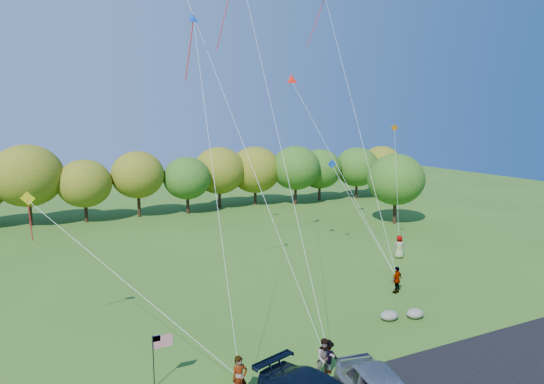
{
  "coord_description": "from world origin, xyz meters",
  "views": [
    {
      "loc": [
        -10.11,
        -17.53,
        11.39
      ],
      "look_at": [
        1.53,
        6.0,
        7.24
      ],
      "focal_mm": 32.0,
      "sensor_mm": 36.0,
      "label": 1
    }
  ],
  "objects_px": {
    "flyer_b": "(325,358)",
    "flyer_e": "(399,247)",
    "flyer_d": "(397,280)",
    "flyer_a": "(240,379)",
    "flyer_c": "(328,357)"
  },
  "relations": [
    {
      "from": "flyer_d",
      "to": "flyer_e",
      "type": "height_order",
      "value": "flyer_e"
    },
    {
      "from": "flyer_b",
      "to": "flyer_c",
      "type": "distance_m",
      "value": 0.35
    },
    {
      "from": "flyer_b",
      "to": "flyer_d",
      "type": "bearing_deg",
      "value": 53.93
    },
    {
      "from": "flyer_d",
      "to": "flyer_e",
      "type": "xyz_separation_m",
      "value": [
        5.41,
        6.03,
        0.05
      ]
    },
    {
      "from": "flyer_b",
      "to": "flyer_c",
      "type": "height_order",
      "value": "flyer_b"
    },
    {
      "from": "flyer_b",
      "to": "flyer_d",
      "type": "relative_size",
      "value": 0.99
    },
    {
      "from": "flyer_a",
      "to": "flyer_e",
      "type": "xyz_separation_m",
      "value": [
        19.15,
        12.63,
        -0.01
      ]
    },
    {
      "from": "flyer_a",
      "to": "flyer_e",
      "type": "relative_size",
      "value": 1.01
    },
    {
      "from": "flyer_b",
      "to": "flyer_e",
      "type": "xyz_separation_m",
      "value": [
        15.09,
        12.63,
        0.06
      ]
    },
    {
      "from": "flyer_e",
      "to": "flyer_d",
      "type": "bearing_deg",
      "value": 76.34
    },
    {
      "from": "flyer_a",
      "to": "flyer_d",
      "type": "relative_size",
      "value": 1.06
    },
    {
      "from": "flyer_c",
      "to": "flyer_b",
      "type": "bearing_deg",
      "value": 44.97
    },
    {
      "from": "flyer_a",
      "to": "flyer_e",
      "type": "height_order",
      "value": "flyer_a"
    },
    {
      "from": "flyer_c",
      "to": "flyer_a",
      "type": "bearing_deg",
      "value": 8.4
    },
    {
      "from": "flyer_b",
      "to": "flyer_c",
      "type": "bearing_deg",
      "value": 59.03
    }
  ]
}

